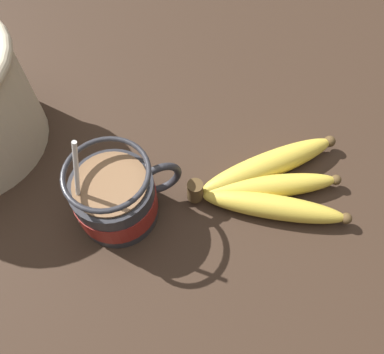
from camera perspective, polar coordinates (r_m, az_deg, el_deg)
name	(u,v)px	position (r cm, az deg, el deg)	size (l,w,h in cm)	color
table	(186,199)	(50.83, -0.86, -3.35)	(125.95, 125.95, 3.28)	#332319
coffee_mug	(116,198)	(45.46, -11.47, -3.08)	(13.64, 9.88, 15.98)	#28282D
banana_bunch	(270,183)	(49.24, 11.79, -0.94)	(22.14, 13.72, 4.03)	#4C381E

